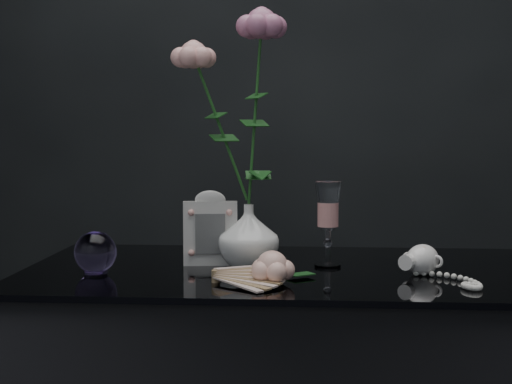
# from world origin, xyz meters

# --- Properties ---
(vase) EXTENTS (0.15, 0.15, 0.13)m
(vase) POSITION_xyz_m (-0.07, 0.05, 0.83)
(vase) COLOR white
(vase) RESTS_ON table
(wine_glass) EXTENTS (0.07, 0.07, 0.18)m
(wine_glass) POSITION_xyz_m (0.09, 0.07, 0.85)
(wine_glass) COLOR white
(wine_glass) RESTS_ON table
(picture_frame) EXTENTS (0.12, 0.10, 0.16)m
(picture_frame) POSITION_xyz_m (-0.16, 0.07, 0.84)
(picture_frame) COLOR silver
(picture_frame) RESTS_ON table
(paperweight) EXTENTS (0.11, 0.11, 0.08)m
(paperweight) POSITION_xyz_m (-0.37, -0.03, 0.80)
(paperweight) COLOR #A384D6
(paperweight) RESTS_ON table
(paper_fan) EXTENTS (0.32, 0.29, 0.03)m
(paper_fan) POSITION_xyz_m (-0.12, -0.10, 0.78)
(paper_fan) COLOR beige
(paper_fan) RESTS_ON table
(loose_rose) EXTENTS (0.15, 0.19, 0.06)m
(loose_rose) POSITION_xyz_m (-0.02, -0.11, 0.79)
(loose_rose) COLOR #FFB7A4
(loose_rose) RESTS_ON table
(pearl_jar) EXTENTS (0.29, 0.30, 0.06)m
(pearl_jar) POSITION_xyz_m (0.27, 0.00, 0.79)
(pearl_jar) COLOR white
(pearl_jar) RESTS_ON table
(roses) EXTENTS (0.21, 0.12, 0.45)m
(roses) POSITION_xyz_m (-0.10, 0.05, 1.09)
(roses) COLOR #FFA79F
(roses) RESTS_ON vase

